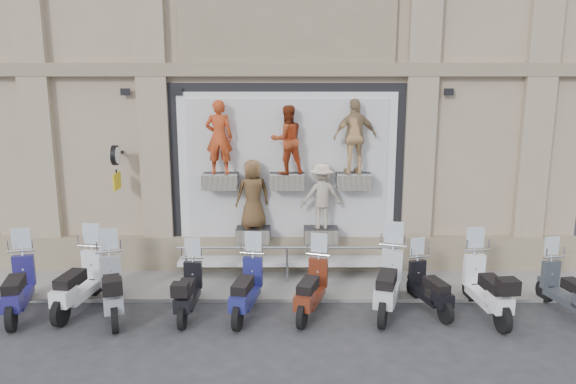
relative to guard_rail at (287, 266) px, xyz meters
name	(u,v)px	position (x,y,z in m)	size (l,w,h in m)	color
ground	(287,324)	(0.00, -2.00, -0.47)	(90.00, 90.00, 0.00)	#2D2D30
sidewalk	(287,282)	(0.00, 0.10, -0.43)	(16.00, 2.20, 0.08)	gray
building	(287,30)	(0.00, 5.00, 5.54)	(14.00, 8.60, 12.00)	tan
shop_vitrine	(290,177)	(0.07, 0.75, 1.92)	(5.60, 0.83, 4.30)	black
guard_rail	(287,266)	(0.00, 0.00, 0.00)	(5.06, 0.10, 0.93)	#9EA0A5
clock_sign_bracket	(116,162)	(-3.90, 0.47, 2.34)	(0.10, 0.80, 1.02)	black
scooter_a	(17,277)	(-5.38, -1.60, 0.35)	(0.59, 2.02, 1.64)	navy
scooter_b	(78,272)	(-4.26, -1.36, 0.37)	(0.60, 2.05, 1.66)	white
scooter_c	(111,278)	(-3.48, -1.67, 0.36)	(0.59, 2.03, 1.65)	gray
scooter_d	(188,281)	(-1.98, -1.58, 0.26)	(0.52, 1.77, 1.44)	black
scooter_e	(246,278)	(-0.82, -1.58, 0.32)	(0.56, 1.92, 1.56)	navy
scooter_f	(311,278)	(0.49, -1.55, 0.30)	(0.55, 1.87, 1.52)	#602110
scooter_g	(389,272)	(2.05, -1.45, 0.40)	(0.62, 2.13, 1.73)	#BABDC1
scooter_h	(430,278)	(2.91, -1.39, 0.23)	(0.50, 1.72, 1.39)	black
scooter_i	(487,277)	(3.98, -1.63, 0.37)	(0.60, 2.04, 1.66)	white
scooter_j	(569,280)	(5.64, -1.58, 0.27)	(0.53, 1.81, 1.47)	#31353C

